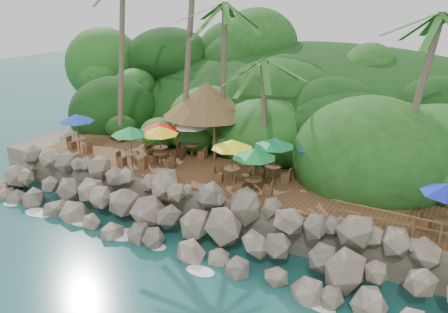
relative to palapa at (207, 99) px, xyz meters
The scene contains 12 objects.
ground 11.35m from the palapa, 71.20° to the right, with size 140.00×140.00×0.00m, color #19514F.
land_base 8.84m from the palapa, 65.05° to the left, with size 32.00×25.20×2.10m, color gray.
jungle_hill 15.71m from the palapa, 77.56° to the left, with size 44.80×28.00×15.40m, color #143811.
seawall 9.16m from the palapa, 66.52° to the right, with size 29.00×4.00×2.30m, color gray, non-canonical shape.
terrace 5.77m from the palapa, 45.84° to the right, with size 26.00×5.00×0.20m, color brown.
jungle_foliage 8.75m from the palapa, 61.37° to the left, with size 44.00×16.00×12.00m, color #143811, non-canonical shape.
foam_line 11.09m from the palapa, 70.62° to the right, with size 25.20×0.80×0.06m.
palms 7.78m from the palapa, ahead, with size 31.77×7.06×13.73m.
palapa is the anchor object (origin of this frame).
dining_clusters 5.16m from the palapa, 43.54° to the right, with size 24.62×5.50×2.49m.
railing 15.70m from the palapa, 21.23° to the right, with size 8.30×0.10×1.00m.
waiter 9.46m from the palapa, 19.60° to the right, with size 0.61×0.40×1.68m, color white.
Camera 1 is at (12.58, -15.93, 12.34)m, focal length 37.58 mm.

